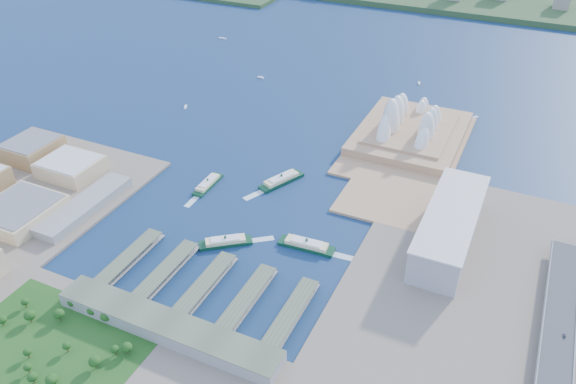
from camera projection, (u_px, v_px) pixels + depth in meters
The scene contains 19 objects.
ground at pixel (235, 237), 563.27m from camera, with size 3000.00×3000.00×0.00m, color #10254D.
east_land at pixel (469, 352), 439.90m from camera, with size 240.00×500.00×3.00m, color #796C5D.
peninsula at pixel (408, 144), 720.32m from camera, with size 135.00×220.00×3.00m, color tan.
opera_house at pixel (413, 116), 719.37m from camera, with size 134.00×180.00×58.00m, color white, non-canonical shape.
toaster_building at pixel (450, 227), 543.23m from camera, with size 45.00×155.00×35.00m, color #99999E.
expressway at pixel (553, 382), 407.04m from camera, with size 26.00×340.00×11.85m, color gray, non-canonical shape.
ferry_wharves at pixel (206, 284), 499.23m from camera, with size 184.00×90.00×9.30m, color #4F5742, non-canonical shape.
terminal_building at pixel (167, 327), 451.26m from camera, with size 200.00×28.00×12.00m, color gray.
park at pixel (45, 343), 435.23m from camera, with size 150.00×110.00×16.00m, color #194714, non-canonical shape.
ferry_a at pixel (208, 182), 638.93m from camera, with size 12.67×49.78×9.41m, color #0E3921, non-canonical shape.
ferry_b at pixel (281, 178), 644.70m from camera, with size 14.74×57.92×10.95m, color #0E3921, non-canonical shape.
ferry_c at pixel (225, 240), 550.89m from camera, with size 13.28×52.16×9.86m, color #0E3921, non-canonical shape.
ferry_d at pixel (307, 243), 546.39m from camera, with size 14.24×55.93×10.58m, color #0E3921, non-canonical shape.
boat_a at pixel (185, 107), 815.08m from camera, with size 3.10×12.41×2.39m, color white, non-canonical shape.
boat_b at pixel (261, 77), 908.00m from camera, with size 3.58×10.22×2.76m, color white, non-canonical shape.
boat_c at pixel (474, 118), 784.68m from camera, with size 3.87×13.27×2.98m, color white, non-canonical shape.
boat_d at pixel (223, 38), 1070.31m from camera, with size 3.18×14.51×2.45m, color white, non-canonical shape.
boat_e at pixel (419, 83), 887.70m from camera, with size 3.50×11.01×2.70m, color white, non-canonical shape.
car_c at pixel (564, 335), 435.40m from camera, with size 2.06×5.06×1.47m, color slate.
Camera 1 is at (237.15, -378.99, 349.73)m, focal length 35.00 mm.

